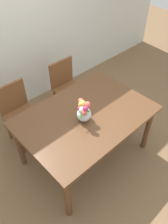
% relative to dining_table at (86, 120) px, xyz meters
% --- Properties ---
extents(ground_plane, '(12.00, 12.00, 0.00)m').
position_rel_dining_table_xyz_m(ground_plane, '(0.00, 0.00, -0.69)').
color(ground_plane, brown).
extents(back_wall, '(7.00, 0.10, 2.80)m').
position_rel_dining_table_xyz_m(back_wall, '(0.00, 1.60, 0.71)').
color(back_wall, silver).
rests_on(back_wall, ground_plane).
extents(dining_table, '(1.57, 1.10, 0.78)m').
position_rel_dining_table_xyz_m(dining_table, '(0.00, 0.00, 0.00)').
color(dining_table, brown).
rests_on(dining_table, ground_plane).
extents(chair_left, '(0.42, 0.42, 0.90)m').
position_rel_dining_table_xyz_m(chair_left, '(-0.43, 0.89, -0.17)').
color(chair_left, brown).
rests_on(chair_left, ground_plane).
extents(chair_right, '(0.42, 0.42, 0.90)m').
position_rel_dining_table_xyz_m(chair_right, '(0.43, 0.89, -0.17)').
color(chair_right, brown).
rests_on(chair_right, ground_plane).
extents(flower_vase, '(0.21, 0.22, 0.27)m').
position_rel_dining_table_xyz_m(flower_vase, '(-0.08, -0.05, 0.22)').
color(flower_vase, silver).
rests_on(flower_vase, dining_table).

